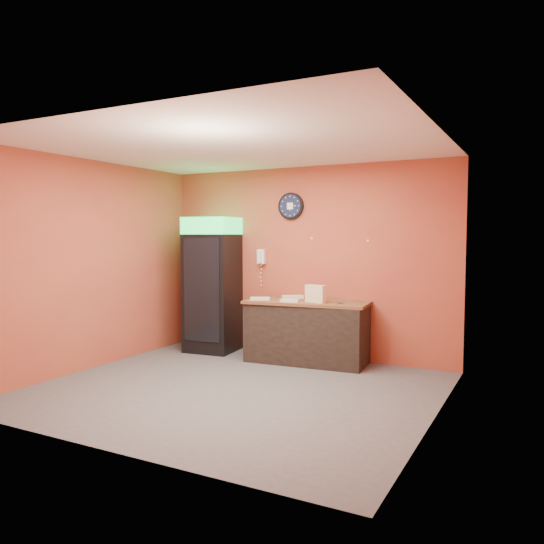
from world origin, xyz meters
The scene contains 15 objects.
floor centered at (0.00, 0.00, 0.00)m, with size 4.50×4.50×0.00m, color #47474C.
back_wall centered at (0.00, 2.00, 1.40)m, with size 4.50×0.02×2.80m, color #AC5130.
left_wall centered at (-2.25, 0.00, 1.40)m, with size 0.02×4.00×2.80m, color #AC5130.
right_wall centered at (2.25, 0.00, 1.40)m, with size 0.02×4.00×2.80m, color #AC5130.
ceiling centered at (0.00, 0.00, 2.80)m, with size 4.50×4.00×0.02m, color white.
beverage_cooler centered at (-1.41, 1.60, 1.01)m, with size 0.80×0.81×2.07m.
prep_counter centered at (0.20, 1.63, 0.42)m, with size 1.67×0.74×0.83m, color black.
wall_clock centered at (-0.23, 1.97, 2.23)m, with size 0.40×0.06×0.40m.
wall_phone centered at (-0.72, 1.95, 1.47)m, with size 0.12×0.11×0.22m.
butcher_paper centered at (0.20, 1.63, 0.85)m, with size 1.72×0.77×0.04m, color brown.
sub_roll_stack centered at (0.38, 1.48, 0.99)m, with size 0.30×0.15×0.24m.
wrapped_sandwich_left centered at (-0.43, 1.39, 0.89)m, with size 0.27×0.11×0.04m, color silver.
wrapped_sandwich_mid centered at (0.04, 1.38, 0.89)m, with size 0.25×0.10×0.04m, color silver.
wrapped_sandwich_right centered at (-0.10, 1.77, 0.90)m, with size 0.31×0.12×0.04m, color silver.
kitchen_tool centered at (0.28, 1.82, 0.91)m, with size 0.06×0.06×0.06m, color silver.
Camera 1 is at (3.19, -5.17, 1.80)m, focal length 35.00 mm.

